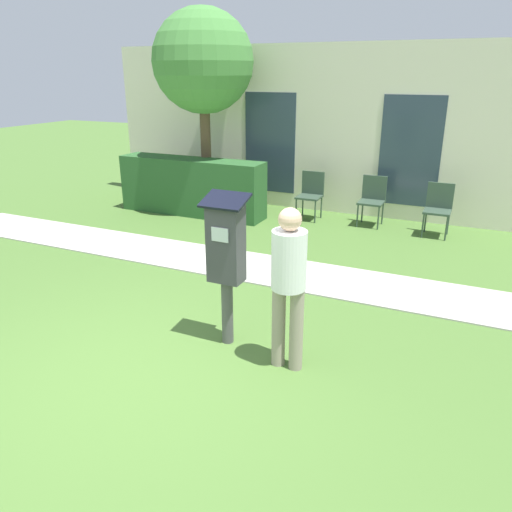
% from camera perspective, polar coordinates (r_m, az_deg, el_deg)
% --- Properties ---
extents(ground_plane, '(40.00, 40.00, 0.00)m').
position_cam_1_polar(ground_plane, '(4.89, -14.08, -13.63)').
color(ground_plane, '#476B2D').
extents(sidewalk, '(12.00, 1.10, 0.02)m').
position_cam_1_polar(sidewalk, '(7.20, 0.88, -1.47)').
color(sidewalk, '#B7B2A8').
rests_on(sidewalk, ground).
extents(building_facade, '(10.00, 0.26, 3.20)m').
position_cam_1_polar(building_facade, '(10.14, 9.42, 13.91)').
color(building_facade, beige).
rests_on(building_facade, ground).
extents(parking_meter, '(0.44, 0.31, 1.59)m').
position_cam_1_polar(parking_meter, '(4.93, -3.45, 0.58)').
color(parking_meter, '#4C4C4C').
rests_on(parking_meter, ground).
extents(person_standing, '(0.32, 0.32, 1.58)m').
position_cam_1_polar(person_standing, '(4.54, 3.75, -2.45)').
color(person_standing, gray).
rests_on(person_standing, ground).
extents(outdoor_chair_left, '(0.44, 0.44, 0.90)m').
position_cam_1_polar(outdoor_chair_left, '(9.69, 6.30, 7.35)').
color(outdoor_chair_left, '#334738').
rests_on(outdoor_chair_left, ground).
extents(outdoor_chair_middle, '(0.44, 0.44, 0.90)m').
position_cam_1_polar(outdoor_chair_middle, '(9.46, 13.18, 6.62)').
color(outdoor_chair_middle, '#334738').
rests_on(outdoor_chair_middle, ground).
extents(outdoor_chair_right, '(0.44, 0.44, 0.90)m').
position_cam_1_polar(outdoor_chair_right, '(9.16, 20.13, 5.47)').
color(outdoor_chair_right, '#334738').
rests_on(outdoor_chair_right, ground).
extents(hedge_row, '(2.99, 0.60, 1.10)m').
position_cam_1_polar(hedge_row, '(10.03, -7.35, 7.87)').
color(hedge_row, '#285628').
rests_on(hedge_row, ground).
extents(tree, '(1.90, 1.90, 3.82)m').
position_cam_1_polar(tree, '(10.00, -6.08, 21.13)').
color(tree, brown).
rests_on(tree, ground).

